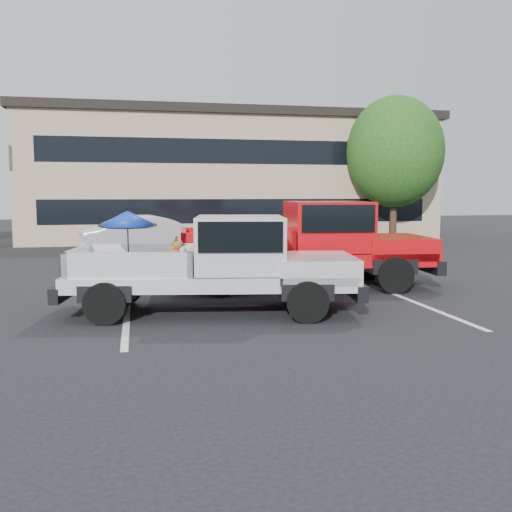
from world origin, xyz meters
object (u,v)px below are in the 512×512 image
object	(u,v)px
red_pickup	(320,241)
silver_sedan	(157,240)
tree_back	(288,157)
silver_pickup	(228,259)
tree_right	(395,152)

from	to	relation	value
red_pickup	silver_sedan	distance (m)	6.66
tree_back	silver_pickup	world-z (taller)	tree_back
tree_right	tree_back	xyz separation A→B (m)	(-3.00, 8.00, 0.20)
red_pickup	tree_right	bearing A→B (deg)	62.57
silver_pickup	silver_sedan	bearing A→B (deg)	107.10
tree_right	silver_sedan	size ratio (longest dim) A/B	1.40
silver_pickup	red_pickup	size ratio (longest dim) A/B	0.90
tree_right	silver_sedan	xyz separation A→B (m)	(-11.14, -6.04, -3.41)
tree_back	silver_sedan	bearing A→B (deg)	-120.10
silver_sedan	silver_pickup	bearing A→B (deg)	177.95
tree_right	silver_sedan	world-z (taller)	tree_right
tree_right	red_pickup	bearing A→B (deg)	-122.64
red_pickup	silver_sedan	size ratio (longest dim) A/B	1.36
tree_back	red_pickup	bearing A→B (deg)	-102.66
silver_pickup	tree_right	bearing A→B (deg)	63.88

